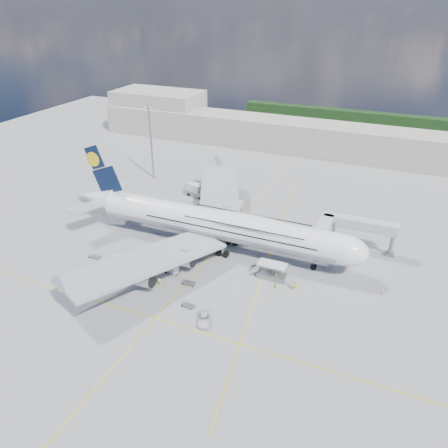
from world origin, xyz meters
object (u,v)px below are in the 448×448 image
at_px(airliner, 217,224).
at_px(dolly_nose_near, 189,283).
at_px(crew_tug, 159,282).
at_px(dolly_nose_far, 188,305).
at_px(catering_truck_outer, 197,191).
at_px(cone_wing_left_inner, 224,209).
at_px(catering_truck_inner, 231,203).
at_px(dolly_row_b, 118,259).
at_px(dolly_back, 95,257).
at_px(cone_wing_left_outer, 225,204).
at_px(light_mast, 151,141).
at_px(crew_nose, 294,286).
at_px(dolly_row_a, 125,283).
at_px(cone_nose, 382,294).
at_px(service_van, 204,319).
at_px(baggage_tug, 170,267).
at_px(dolly_row_c, 172,269).
at_px(cone_wing_right_outer, 127,274).
at_px(crew_loader, 275,286).
at_px(jet_bridge, 345,227).
at_px(cone_wing_right_inner, 127,278).
at_px(crew_van, 276,277).
at_px(cargo_loader, 271,273).
at_px(cone_tail, 104,213).

distance_m(airliner, dolly_nose_near, 18.20).
distance_m(airliner, crew_tug, 21.44).
height_order(dolly_nose_far, dolly_nose_near, dolly_nose_near).
distance_m(catering_truck_outer, cone_wing_left_inner, 13.26).
bearing_deg(catering_truck_inner, airliner, -71.20).
height_order(dolly_row_b, dolly_back, dolly_row_b).
bearing_deg(dolly_row_b, cone_wing_left_outer, 60.00).
xyz_separation_m(light_mast, cone_wing_left_outer, (31.83, -10.35, -12.90)).
relative_size(light_mast, crew_nose, 12.77).
xyz_separation_m(dolly_row_a, crew_tug, (7.33, 2.69, 0.55)).
bearing_deg(cone_nose, cone_wing_left_outer, 149.68).
bearing_deg(catering_truck_outer, service_van, -49.37).
bearing_deg(baggage_tug, dolly_row_c, -23.01).
height_order(dolly_back, baggage_tug, baggage_tug).
height_order(dolly_back, cone_wing_right_outer, cone_wing_right_outer).
height_order(crew_nose, crew_loader, crew_nose).
relative_size(dolly_row_c, dolly_nose_near, 1.23).
xyz_separation_m(airliner, crew_loader, (18.74, -11.08, -6.02)).
bearing_deg(jet_bridge, airliner, -159.69).
height_order(cone_wing_left_inner, cone_wing_right_outer, cone_wing_left_inner).
bearing_deg(cone_nose, dolly_back, -169.51).
bearing_deg(cone_wing_right_inner, baggage_tug, 45.62).
bearing_deg(dolly_nose_near, airliner, 91.42).
distance_m(cone_wing_left_inner, cone_wing_right_inner, 42.16).
bearing_deg(crew_van, cone_wing_right_inner, 85.14).
relative_size(jet_bridge, crew_tug, 10.98).
bearing_deg(cone_wing_left_outer, dolly_back, -113.02).
distance_m(dolly_nose_far, service_van, 5.89).
relative_size(cargo_loader, crew_tug, 4.98).
distance_m(light_mast, crew_loader, 75.87).
height_order(dolly_nose_near, crew_van, crew_van).
xyz_separation_m(dolly_row_a, crew_nose, (35.33, 12.85, 0.69)).
xyz_separation_m(baggage_tug, crew_tug, (0.86, -6.34, 0.09)).
relative_size(dolly_nose_near, crew_van, 1.77).
xyz_separation_m(catering_truck_outer, cone_tail, (-19.64, -22.15, -1.74)).
relative_size(crew_van, crew_tug, 1.02).
bearing_deg(airliner, catering_truck_outer, 125.81).
bearing_deg(baggage_tug, cone_wing_left_outer, 112.29).
bearing_deg(service_van, dolly_row_c, 115.71).
distance_m(dolly_row_c, dolly_back, 20.89).
bearing_deg(baggage_tug, cone_tail, 170.25).
xyz_separation_m(crew_van, cone_wing_right_inner, (-31.29, -13.21, -0.63)).
bearing_deg(cone_tail, dolly_row_a, -45.89).
height_order(dolly_row_b, catering_truck_outer, catering_truck_outer).
height_order(cargo_loader, service_van, cargo_loader).
bearing_deg(catering_truck_outer, dolly_back, -86.11).
relative_size(dolly_nose_far, service_van, 0.55).
relative_size(light_mast, catering_truck_outer, 3.35).
distance_m(crew_nose, crew_van, 5.17).
bearing_deg(cone_wing_left_outer, cargo_loader, -51.81).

